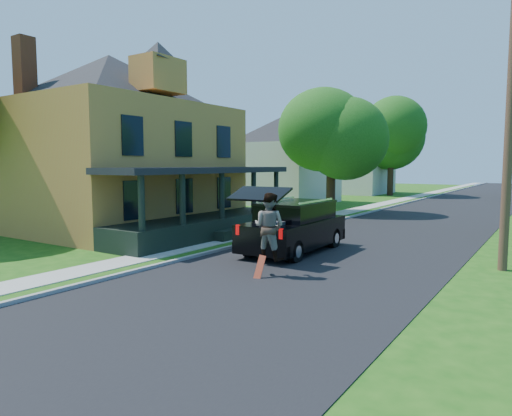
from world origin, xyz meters
The scene contains 14 objects.
ground centered at (0.00, 0.00, 0.00)m, with size 140.00×140.00×0.00m, color #184E0F.
street centered at (0.00, 20.00, 0.00)m, with size 8.00×120.00×0.02m, color black.
curb centered at (-4.05, 20.00, 0.00)m, with size 0.15×120.00×0.12m, color gray.
sidewalk centered at (-5.60, 20.00, 0.00)m, with size 1.30×120.00×0.03m, color #9D9D94.
front_walk centered at (-9.50, 6.00, 0.00)m, with size 6.50×1.20×0.03m, color #9D9D94.
main_house centered at (-12.80, 5.99, 4.92)m, with size 15.56×15.56×10.10m.
neighbor_house_mid centered at (-13.50, 24.00, 4.19)m, with size 12.78×12.78×8.30m.
neighbor_house_far centered at (-13.50, 40.00, 4.19)m, with size 12.78×12.78×8.30m.
black_suv centered at (-1.69, 5.04, 0.96)m, with size 2.17×5.43×2.51m.
skateboarder centered at (-0.57, 1.50, 1.44)m, with size 1.01×0.81×1.97m.
skateboard centered at (-0.60, 1.04, 0.26)m, with size 0.21×0.42×0.74m.
tree_left_mid centered at (-6.53, 18.96, 5.63)m, with size 7.83×7.55×8.86m.
tree_left_far centered at (-8.41, 38.28, 6.93)m, with size 8.00×7.81×10.72m.
utility_pole_near centered at (5.10, 6.00, 4.64)m, with size 1.65×0.34×8.99m.
Camera 1 is at (6.38, -9.69, 3.24)m, focal length 32.00 mm.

